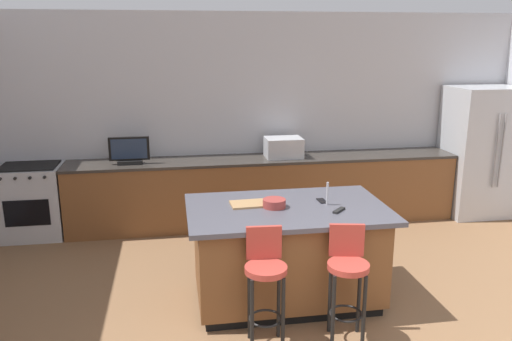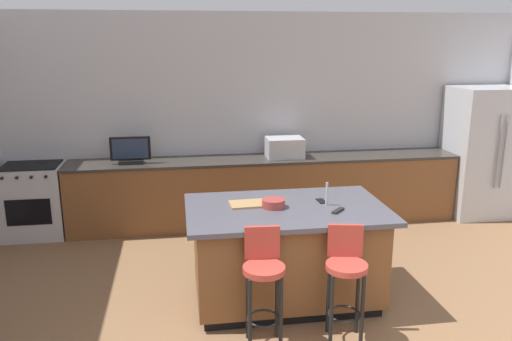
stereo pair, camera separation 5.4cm
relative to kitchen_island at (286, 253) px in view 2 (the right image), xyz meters
name	(u,v)px [view 2 (the right image)]	position (x,y,z in m)	size (l,w,h in m)	color
wall_back	(269,117)	(0.28, 2.50, 0.91)	(7.50, 0.12, 2.79)	#BCBCC1
counter_back	(266,191)	(0.18, 2.12, -0.03)	(5.18, 0.62, 0.91)	brown
kitchen_island	(286,253)	(0.00, 0.00, 0.00)	(1.85, 1.14, 0.94)	black
refrigerator	(483,152)	(3.25, 2.04, 0.42)	(0.94, 0.80, 1.81)	#B7BABF
range_oven	(35,201)	(-2.79, 2.12, -0.02)	(0.75, 0.63, 0.93)	#B7BABF
microwave	(285,148)	(0.43, 2.12, 0.56)	(0.48, 0.36, 0.26)	#B7BABF
tv_monitor	(131,151)	(-1.56, 2.07, 0.59)	(0.50, 0.16, 0.35)	black
sink_faucet_back	(267,147)	(0.21, 2.22, 0.55)	(0.02, 0.02, 0.24)	#B2B2B7
sink_faucet_island	(327,194)	(0.38, 0.00, 0.57)	(0.02, 0.02, 0.22)	#B2B2B7
bar_stool_left	(263,277)	(-0.33, -0.69, 0.11)	(0.34, 0.35, 0.99)	#B23D33
bar_stool_right	(346,274)	(0.35, -0.72, 0.10)	(0.34, 0.36, 0.97)	#B23D33
fruit_bowl	(273,203)	(-0.12, 0.01, 0.50)	(0.21, 0.21, 0.08)	#993833
cell_phone	(321,201)	(0.36, 0.11, 0.46)	(0.07, 0.15, 0.01)	black
tv_remote	(338,211)	(0.43, -0.20, 0.47)	(0.04, 0.17, 0.02)	black
cutting_board	(251,204)	(-0.31, 0.12, 0.47)	(0.40, 0.24, 0.02)	#A87F51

